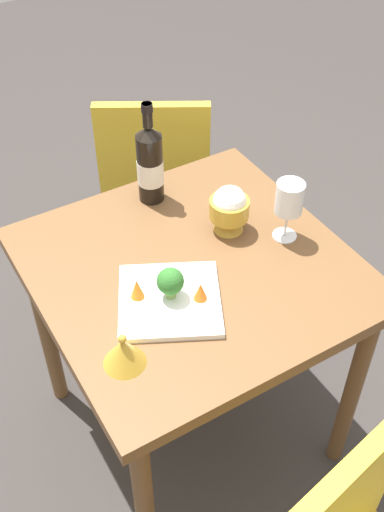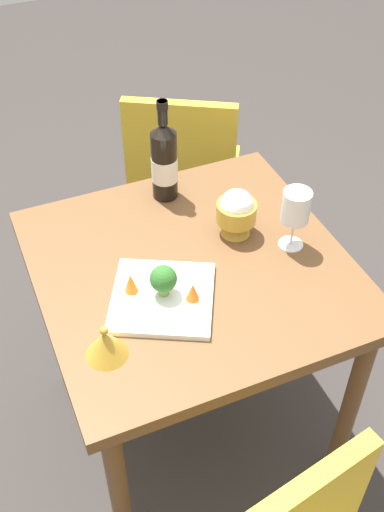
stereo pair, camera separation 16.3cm
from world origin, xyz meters
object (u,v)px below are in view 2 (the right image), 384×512
(serving_plate, at_px, (162,298))
(carrot_garnish_left, at_px, (193,292))
(broccoli_floret, at_px, (163,279))
(wine_bottle, at_px, (164,161))
(rice_bowl_lid, at_px, (106,343))
(chair_by_wall, at_px, (183,168))
(carrot_garnish_right, at_px, (131,283))
(rice_bowl, at_px, (236,212))
(wine_glass, at_px, (296,208))

(serving_plate, distance_m, carrot_garnish_left, 0.08)
(serving_plate, height_order, broccoli_floret, broccoli_floret)
(wine_bottle, relative_size, rice_bowl_lid, 3.13)
(chair_by_wall, distance_m, wine_bottle, 0.59)
(carrot_garnish_left, height_order, carrot_garnish_right, carrot_garnish_right)
(rice_bowl_lid, bearing_deg, carrot_garnish_left, -164.11)
(chair_by_wall, bearing_deg, rice_bowl, -69.32)
(wine_glass, bearing_deg, wine_bottle, -55.45)
(wine_glass, xyz_separation_m, rice_bowl, (0.12, -0.11, -0.05))
(wine_bottle, relative_size, serving_plate, 0.93)
(broccoli_floret, height_order, carrot_garnish_left, broccoli_floret)
(wine_bottle, xyz_separation_m, wine_glass, (-0.23, 0.34, 0.01))
(wine_bottle, bearing_deg, rice_bowl, 116.63)
(wine_bottle, relative_size, broccoli_floret, 3.65)
(rice_bowl_lid, bearing_deg, wine_bottle, -123.85)
(carrot_garnish_left, bearing_deg, carrot_garnish_right, -33.18)
(serving_plate, bearing_deg, carrot_garnish_right, -34.70)
(wine_glass, bearing_deg, carrot_garnish_left, 16.02)
(serving_plate, bearing_deg, chair_by_wall, -115.48)
(wine_bottle, distance_m, rice_bowl_lid, 0.61)
(wine_glass, height_order, serving_plate, wine_glass)
(chair_by_wall, distance_m, broccoli_floret, 0.94)
(carrot_garnish_right, bearing_deg, carrot_garnish_left, 146.82)
(carrot_garnish_right, bearing_deg, wine_glass, -178.75)
(rice_bowl_lid, xyz_separation_m, broccoli_floret, (-0.18, -0.11, 0.03))
(serving_plate, distance_m, broccoli_floret, 0.06)
(broccoli_floret, relative_size, carrot_garnish_left, 1.70)
(rice_bowl, height_order, carrot_garnish_left, rice_bowl)
(broccoli_floret, bearing_deg, carrot_garnish_right, -29.56)
(rice_bowl, relative_size, carrot_garnish_right, 2.54)
(wine_glass, bearing_deg, serving_plate, 7.91)
(carrot_garnish_right, bearing_deg, broccoli_floret, 150.44)
(serving_plate, bearing_deg, carrot_garnish_left, 148.39)
(carrot_garnish_right, bearing_deg, rice_bowl, -161.39)
(chair_by_wall, distance_m, rice_bowl_lid, 1.11)
(wine_bottle, relative_size, wine_glass, 1.75)
(chair_by_wall, xyz_separation_m, carrot_garnish_right, (0.45, 0.76, 0.27))
(rice_bowl_lid, relative_size, carrot_garnish_left, 1.98)
(broccoli_floret, bearing_deg, rice_bowl_lid, 31.74)
(chair_by_wall, distance_m, carrot_garnish_right, 0.93)
(rice_bowl, xyz_separation_m, broccoli_floret, (0.27, 0.16, -0.01))
(chair_by_wall, relative_size, wine_bottle, 2.71)
(rice_bowl, relative_size, rice_bowl_lid, 1.42)
(carrot_garnish_right, bearing_deg, chair_by_wall, -120.54)
(wine_glass, distance_m, carrot_garnish_right, 0.47)
(chair_by_wall, height_order, wine_glass, wine_glass)
(wine_bottle, distance_m, rice_bowl, 0.27)
(rice_bowl, distance_m, serving_plate, 0.33)
(rice_bowl, height_order, carrot_garnish_right, rice_bowl)
(wine_glass, distance_m, serving_plate, 0.42)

